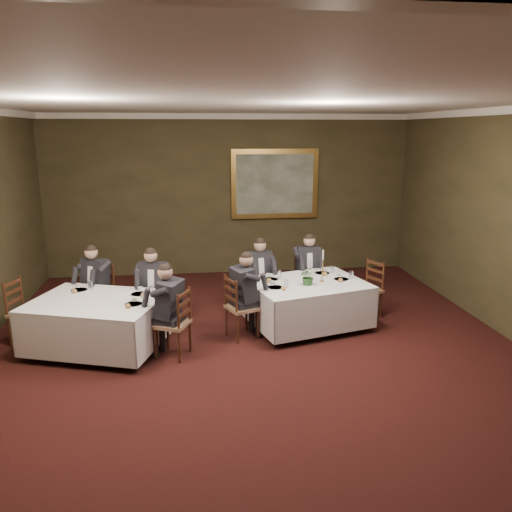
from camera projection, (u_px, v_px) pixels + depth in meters
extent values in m
plane|color=black|center=(259.00, 374.00, 6.63)|extent=(10.00, 10.00, 0.00)
cube|color=silver|center=(260.00, 99.00, 5.78)|extent=(8.00, 10.00, 0.10)
cube|color=#2E2C17|center=(230.00, 196.00, 11.02)|extent=(8.00, 0.10, 3.50)
cube|color=white|center=(229.00, 116.00, 10.56)|extent=(8.00, 0.10, 0.12)
cube|color=#32180E|center=(308.00, 284.00, 8.07)|extent=(2.01, 1.71, 0.04)
cube|color=white|center=(308.00, 283.00, 8.06)|extent=(2.09, 1.78, 0.02)
cube|color=white|center=(307.00, 302.00, 8.14)|extent=(2.11, 1.80, 0.65)
cube|color=#32180E|center=(96.00, 302.00, 7.22)|extent=(2.08, 1.81, 0.04)
cube|color=white|center=(96.00, 301.00, 7.21)|extent=(2.16, 1.88, 0.02)
cube|color=white|center=(98.00, 322.00, 7.29)|extent=(2.19, 1.91, 0.65)
cube|color=#896545|center=(258.00, 286.00, 8.78)|extent=(0.54, 0.52, 0.05)
cube|color=#32180E|center=(254.00, 270.00, 8.89)|extent=(0.37, 0.13, 0.54)
cube|color=black|center=(258.00, 266.00, 8.69)|extent=(0.49, 0.41, 0.55)
sphere|color=tan|center=(258.00, 244.00, 8.60)|extent=(0.26, 0.26, 0.21)
cube|color=#896545|center=(307.00, 280.00, 9.14)|extent=(0.45, 0.43, 0.05)
cube|color=#32180E|center=(305.00, 264.00, 9.26)|extent=(0.38, 0.04, 0.54)
cube|color=black|center=(308.00, 260.00, 9.05)|extent=(0.43, 0.32, 0.55)
sphere|color=tan|center=(308.00, 240.00, 8.95)|extent=(0.21, 0.21, 0.21)
cube|color=#896545|center=(242.00, 308.00, 7.71)|extent=(0.56, 0.57, 0.05)
cube|color=#32180E|center=(231.00, 294.00, 7.56)|extent=(0.17, 0.36, 0.54)
cube|color=black|center=(242.00, 284.00, 7.62)|extent=(0.45, 0.51, 0.55)
sphere|color=tan|center=(242.00, 260.00, 7.53)|extent=(0.27, 0.27, 0.21)
cube|color=#896545|center=(366.00, 290.00, 8.55)|extent=(0.57, 0.58, 0.05)
cube|color=#32180E|center=(375.00, 275.00, 8.59)|extent=(0.19, 0.36, 0.54)
cube|color=#896545|center=(98.00, 296.00, 8.26)|extent=(0.59, 0.58, 0.05)
cube|color=#32180E|center=(104.00, 279.00, 8.37)|extent=(0.35, 0.21, 0.54)
cube|color=black|center=(96.00, 274.00, 8.17)|extent=(0.52, 0.48, 0.55)
sphere|color=tan|center=(94.00, 252.00, 8.08)|extent=(0.29, 0.29, 0.21)
cube|color=#896545|center=(154.00, 300.00, 8.07)|extent=(0.50, 0.48, 0.05)
cube|color=#32180E|center=(156.00, 282.00, 8.20)|extent=(0.38, 0.09, 0.54)
cube|color=black|center=(153.00, 277.00, 7.98)|extent=(0.46, 0.37, 0.55)
sphere|color=tan|center=(152.00, 254.00, 7.89)|extent=(0.24, 0.24, 0.21)
cube|color=#896545|center=(173.00, 324.00, 7.06)|extent=(0.56, 0.57, 0.05)
cube|color=#32180E|center=(184.00, 309.00, 6.95)|extent=(0.18, 0.36, 0.54)
cube|color=black|center=(171.00, 299.00, 6.97)|extent=(0.45, 0.51, 0.55)
sphere|color=tan|center=(170.00, 273.00, 6.88)|extent=(0.28, 0.28, 0.21)
cube|color=#896545|center=(27.00, 313.00, 7.50)|extent=(0.53, 0.55, 0.05)
cube|color=#32180E|center=(14.00, 296.00, 7.47)|extent=(0.14, 0.37, 0.54)
imported|color=#2D5926|center=(309.00, 276.00, 7.89)|extent=(0.29, 0.25, 0.30)
cylinder|color=#BA8739|center=(322.00, 281.00, 8.10)|extent=(0.08, 0.08, 0.02)
cylinder|color=#BA8739|center=(323.00, 269.00, 8.05)|extent=(0.02, 0.02, 0.36)
cylinder|color=white|center=(323.00, 254.00, 7.99)|extent=(0.02, 0.02, 0.16)
cylinder|color=white|center=(271.00, 279.00, 8.22)|extent=(0.25, 0.25, 0.01)
cylinder|color=white|center=(269.00, 275.00, 8.36)|extent=(0.08, 0.08, 0.05)
cylinder|color=white|center=(281.00, 275.00, 8.23)|extent=(0.06, 0.06, 0.14)
cylinder|color=white|center=(79.00, 289.00, 7.67)|extent=(0.25, 0.25, 0.01)
cylinder|color=white|center=(81.00, 285.00, 7.81)|extent=(0.08, 0.08, 0.05)
cylinder|color=white|center=(90.00, 285.00, 7.67)|extent=(0.06, 0.06, 0.14)
cube|color=tan|center=(275.00, 184.00, 11.02)|extent=(1.93, 0.08, 1.52)
cube|color=#424931|center=(275.00, 184.00, 10.97)|extent=(1.71, 0.01, 1.30)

